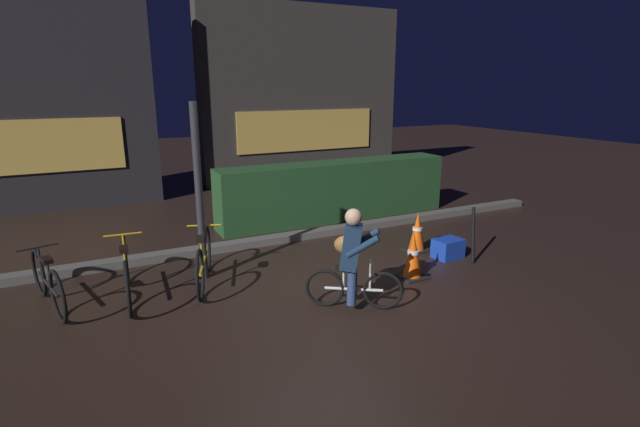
{
  "coord_description": "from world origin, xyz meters",
  "views": [
    {
      "loc": [
        -2.67,
        -5.08,
        2.63
      ],
      "look_at": [
        0.2,
        0.6,
        0.9
      ],
      "focal_mm": 26.72,
      "sensor_mm": 36.0,
      "label": 1
    }
  ],
  "objects_px": {
    "parked_bike_leftmost": "(48,283)",
    "blue_crate": "(448,248)",
    "traffic_cone_near": "(413,256)",
    "parked_bike_left_mid": "(127,273)",
    "parked_bike_center_left": "(204,260)",
    "cyclist": "(352,258)",
    "traffic_cone_far": "(417,232)",
    "closed_umbrella": "(473,235)",
    "street_post": "(199,194)"
  },
  "relations": [
    {
      "from": "traffic_cone_near",
      "to": "cyclist",
      "type": "xyz_separation_m",
      "value": [
        -1.22,
        -0.4,
        0.31
      ]
    },
    {
      "from": "street_post",
      "to": "closed_umbrella",
      "type": "height_order",
      "value": "street_post"
    },
    {
      "from": "cyclist",
      "to": "parked_bike_center_left",
      "type": "bearing_deg",
      "value": 167.66
    },
    {
      "from": "traffic_cone_far",
      "to": "parked_bike_left_mid",
      "type": "bearing_deg",
      "value": 177.57
    },
    {
      "from": "parked_bike_left_mid",
      "to": "traffic_cone_far",
      "type": "xyz_separation_m",
      "value": [
        4.39,
        -0.19,
        -0.04
      ]
    },
    {
      "from": "parked_bike_leftmost",
      "to": "parked_bike_center_left",
      "type": "bearing_deg",
      "value": -108.3
    },
    {
      "from": "cyclist",
      "to": "parked_bike_leftmost",
      "type": "bearing_deg",
      "value": -172.5
    },
    {
      "from": "parked_bike_center_left",
      "to": "blue_crate",
      "type": "relative_size",
      "value": 3.61
    },
    {
      "from": "parked_bike_left_mid",
      "to": "parked_bike_center_left",
      "type": "height_order",
      "value": "parked_bike_left_mid"
    },
    {
      "from": "street_post",
      "to": "traffic_cone_near",
      "type": "height_order",
      "value": "street_post"
    },
    {
      "from": "blue_crate",
      "to": "traffic_cone_far",
      "type": "bearing_deg",
      "value": 116.82
    },
    {
      "from": "cyclist",
      "to": "street_post",
      "type": "bearing_deg",
      "value": 162.95
    },
    {
      "from": "parked_bike_leftmost",
      "to": "traffic_cone_near",
      "type": "distance_m",
      "value": 4.67
    },
    {
      "from": "parked_bike_center_left",
      "to": "closed_umbrella",
      "type": "xyz_separation_m",
      "value": [
        3.91,
        -0.93,
        0.06
      ]
    },
    {
      "from": "street_post",
      "to": "cyclist",
      "type": "height_order",
      "value": "street_post"
    },
    {
      "from": "parked_bike_center_left",
      "to": "parked_bike_left_mid",
      "type": "bearing_deg",
      "value": 110.17
    },
    {
      "from": "parked_bike_leftmost",
      "to": "parked_bike_left_mid",
      "type": "bearing_deg",
      "value": -114.01
    },
    {
      "from": "street_post",
      "to": "parked_bike_left_mid",
      "type": "xyz_separation_m",
      "value": [
        -1.01,
        -0.24,
        -0.86
      ]
    },
    {
      "from": "cyclist",
      "to": "closed_umbrella",
      "type": "bearing_deg",
      "value": 46.04
    },
    {
      "from": "traffic_cone_near",
      "to": "blue_crate",
      "type": "height_order",
      "value": "traffic_cone_near"
    },
    {
      "from": "traffic_cone_far",
      "to": "traffic_cone_near",
      "type": "bearing_deg",
      "value": -130.84
    },
    {
      "from": "parked_bike_leftmost",
      "to": "blue_crate",
      "type": "distance_m",
      "value": 5.57
    },
    {
      "from": "parked_bike_center_left",
      "to": "cyclist",
      "type": "xyz_separation_m",
      "value": [
        1.44,
        -1.48,
        0.28
      ]
    },
    {
      "from": "street_post",
      "to": "blue_crate",
      "type": "relative_size",
      "value": 5.51
    },
    {
      "from": "traffic_cone_near",
      "to": "parked_bike_leftmost",
      "type": "bearing_deg",
      "value": 164.99
    },
    {
      "from": "street_post",
      "to": "parked_bike_leftmost",
      "type": "distance_m",
      "value": 2.09
    },
    {
      "from": "street_post",
      "to": "parked_bike_leftmost",
      "type": "relative_size",
      "value": 1.58
    },
    {
      "from": "traffic_cone_far",
      "to": "blue_crate",
      "type": "height_order",
      "value": "traffic_cone_far"
    },
    {
      "from": "parked_bike_leftmost",
      "to": "closed_umbrella",
      "type": "height_order",
      "value": "closed_umbrella"
    },
    {
      "from": "blue_crate",
      "to": "closed_umbrella",
      "type": "relative_size",
      "value": 0.52
    },
    {
      "from": "street_post",
      "to": "cyclist",
      "type": "xyz_separation_m",
      "value": [
        1.39,
        -1.7,
        -0.58
      ]
    },
    {
      "from": "traffic_cone_near",
      "to": "parked_bike_left_mid",
      "type": "bearing_deg",
      "value": 163.71
    },
    {
      "from": "parked_bike_leftmost",
      "to": "blue_crate",
      "type": "relative_size",
      "value": 3.49
    },
    {
      "from": "cyclist",
      "to": "closed_umbrella",
      "type": "distance_m",
      "value": 2.54
    },
    {
      "from": "street_post",
      "to": "traffic_cone_near",
      "type": "distance_m",
      "value": 3.05
    },
    {
      "from": "street_post",
      "to": "closed_umbrella",
      "type": "xyz_separation_m",
      "value": [
        3.87,
        -1.15,
        -0.8
      ]
    },
    {
      "from": "parked_bike_left_mid",
      "to": "cyclist",
      "type": "xyz_separation_m",
      "value": [
        2.41,
        -1.46,
        0.27
      ]
    },
    {
      "from": "parked_bike_left_mid",
      "to": "cyclist",
      "type": "relative_size",
      "value": 1.37
    },
    {
      "from": "parked_bike_center_left",
      "to": "cyclist",
      "type": "height_order",
      "value": "cyclist"
    },
    {
      "from": "cyclist",
      "to": "traffic_cone_near",
      "type": "bearing_deg",
      "value": 51.57
    },
    {
      "from": "traffic_cone_far",
      "to": "parked_bike_center_left",
      "type": "bearing_deg",
      "value": 176.5
    },
    {
      "from": "traffic_cone_near",
      "to": "parked_bike_center_left",
      "type": "bearing_deg",
      "value": 157.82
    },
    {
      "from": "traffic_cone_far",
      "to": "closed_umbrella",
      "type": "height_order",
      "value": "closed_umbrella"
    },
    {
      "from": "parked_bike_left_mid",
      "to": "traffic_cone_far",
      "type": "relative_size",
      "value": 2.6
    },
    {
      "from": "blue_crate",
      "to": "cyclist",
      "type": "distance_m",
      "value": 2.41
    },
    {
      "from": "traffic_cone_near",
      "to": "closed_umbrella",
      "type": "distance_m",
      "value": 1.26
    },
    {
      "from": "blue_crate",
      "to": "street_post",
      "type": "bearing_deg",
      "value": 166.01
    },
    {
      "from": "traffic_cone_far",
      "to": "closed_umbrella",
      "type": "relative_size",
      "value": 0.77
    },
    {
      "from": "traffic_cone_far",
      "to": "cyclist",
      "type": "relative_size",
      "value": 0.53
    },
    {
      "from": "parked_bike_leftmost",
      "to": "blue_crate",
      "type": "bearing_deg",
      "value": -112.78
    }
  ]
}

